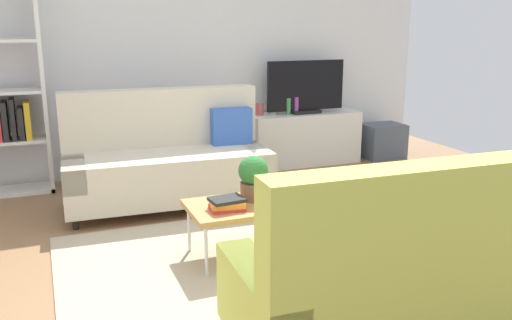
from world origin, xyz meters
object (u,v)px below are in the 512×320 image
(couch_beige, at_px, (168,160))
(coffee_table, at_px, (261,205))
(storage_trunk, at_px, (382,141))
(tv, at_px, (306,88))
(couch_green, at_px, (411,271))
(potted_plant, at_px, (253,177))
(bottle_1, at_px, (296,106))
(tv_console, at_px, (304,138))
(vase_0, at_px, (259,109))
(vase_1, at_px, (272,109))
(table_book_0, at_px, (227,208))
(bottle_0, at_px, (288,106))

(couch_beige, xyz_separation_m, coffee_table, (0.38, -1.42, -0.05))
(storage_trunk, bearing_deg, tv, 175.84)
(couch_green, bearing_deg, potted_plant, 104.20)
(couch_beige, distance_m, bottle_1, 2.03)
(storage_trunk, bearing_deg, bottle_1, 177.21)
(tv_console, height_order, tv, tv)
(vase_0, xyz_separation_m, vase_1, (0.16, 0.00, -0.01))
(table_book_0, bearing_deg, vase_1, 60.37)
(bottle_0, bearing_deg, vase_1, 153.69)
(coffee_table, xyz_separation_m, storage_trunk, (2.64, 2.26, -0.17))
(tv_console, xyz_separation_m, potted_plant, (-1.57, -2.29, 0.28))
(coffee_table, bearing_deg, bottle_0, 60.68)
(vase_0, height_order, bottle_1, bottle_1)
(storage_trunk, distance_m, table_book_0, 3.76)
(couch_beige, xyz_separation_m, storage_trunk, (3.02, 0.84, -0.22))
(couch_green, distance_m, vase_1, 3.93)
(tv_console, xyz_separation_m, bottle_1, (-0.13, -0.04, 0.42))
(bottle_1, bearing_deg, tv, 8.71)
(storage_trunk, bearing_deg, tv_console, 174.81)
(couch_green, distance_m, potted_plant, 1.53)
(table_book_0, bearing_deg, tv_console, 53.06)
(tv_console, xyz_separation_m, table_book_0, (-1.83, -2.44, 0.11))
(storage_trunk, xyz_separation_m, vase_1, (-1.52, 0.15, 0.49))
(tv_console, bearing_deg, couch_beige, -153.87)
(storage_trunk, height_order, potted_plant, potted_plant)
(vase_0, xyz_separation_m, bottle_1, (0.45, -0.09, 0.03))
(potted_plant, relative_size, bottle_0, 1.70)
(tv, bearing_deg, vase_0, 173.12)
(couch_green, distance_m, bottle_0, 3.89)
(table_book_0, bearing_deg, vase_0, 63.27)
(table_book_0, relative_size, bottle_0, 1.20)
(tv, distance_m, bottle_0, 0.32)
(tv, relative_size, storage_trunk, 1.92)
(storage_trunk, distance_m, bottle_1, 1.34)
(coffee_table, distance_m, tv_console, 2.82)
(couch_beige, xyz_separation_m, bottle_1, (1.79, 0.90, 0.30))
(storage_trunk, xyz_separation_m, vase_0, (-1.68, 0.15, 0.49))
(tv_console, height_order, potted_plant, potted_plant)
(coffee_table, bearing_deg, tv_console, 56.90)
(tv_console, height_order, vase_1, vase_1)
(storage_trunk, bearing_deg, couch_green, -122.62)
(coffee_table, xyz_separation_m, vase_0, (0.96, 2.41, 0.32))
(tv, relative_size, bottle_1, 4.83)
(potted_plant, distance_m, vase_1, 2.61)
(table_book_0, distance_m, bottle_0, 2.90)
(table_book_0, relative_size, vase_1, 1.81)
(potted_plant, xyz_separation_m, table_book_0, (-0.26, -0.15, -0.16))
(couch_beige, height_order, coffee_table, couch_beige)
(coffee_table, relative_size, bottle_1, 5.31)
(couch_green, bearing_deg, coffee_table, 103.53)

